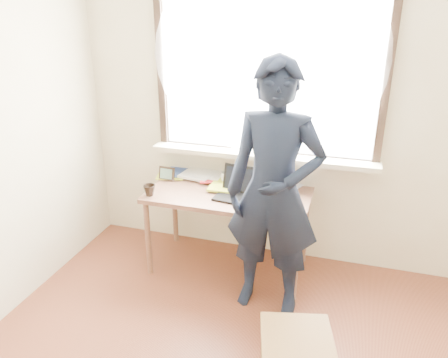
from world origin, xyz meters
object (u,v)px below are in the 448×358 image
(work_chair, at_px, (296,344))
(person, at_px, (274,193))
(mug_dark, at_px, (149,190))
(laptop, at_px, (239,190))
(mug_white, at_px, (228,178))
(desk, at_px, (229,201))

(work_chair, relative_size, person, 0.26)
(mug_dark, bearing_deg, work_chair, -34.32)
(laptop, xyz_separation_m, mug_dark, (-0.68, -0.19, -0.01))
(mug_white, bearing_deg, mug_dark, -141.59)
(work_chair, xyz_separation_m, person, (-0.29, 0.74, 0.56))
(person, bearing_deg, desk, 141.56)
(mug_dark, distance_m, work_chair, 1.62)
(laptop, height_order, person, person)
(desk, distance_m, work_chair, 1.35)
(laptop, height_order, work_chair, laptop)
(mug_dark, distance_m, person, 1.03)
(mug_dark, xyz_separation_m, work_chair, (1.30, -0.88, -0.39))
(desk, distance_m, mug_white, 0.23)
(desk, xyz_separation_m, mug_white, (-0.06, 0.19, 0.12))
(desk, xyz_separation_m, work_chair, (0.72, -1.11, -0.28))
(laptop, distance_m, mug_white, 0.27)
(mug_dark, bearing_deg, laptop, 15.55)
(desk, xyz_separation_m, mug_dark, (-0.58, -0.22, 0.11))
(desk, relative_size, work_chair, 2.72)
(mug_dark, bearing_deg, mug_white, 38.41)
(person, bearing_deg, mug_white, 133.42)
(mug_white, bearing_deg, person, -48.88)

